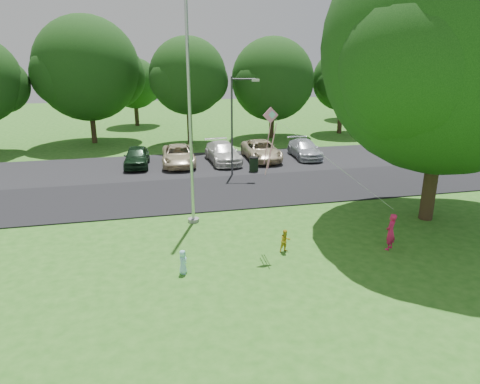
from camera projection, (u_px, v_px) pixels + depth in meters
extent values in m
plane|color=#2D6D1C|center=(306.00, 263.00, 15.64)|extent=(120.00, 120.00, 0.00)
cube|color=black|center=(247.00, 190.00, 23.98)|extent=(60.00, 6.00, 0.06)
cube|color=black|center=(225.00, 163.00, 30.01)|extent=(42.00, 7.00, 0.06)
cylinder|color=#B7BABF|center=(190.00, 111.00, 18.00)|extent=(0.14, 0.14, 10.00)
cylinder|color=gray|center=(194.00, 220.00, 19.51)|extent=(0.50, 0.50, 0.16)
cylinder|color=#3F3F44|center=(232.00, 128.00, 26.05)|extent=(0.12, 0.12, 6.06)
cylinder|color=#3F3F44|center=(244.00, 79.00, 25.15)|extent=(1.39, 0.42, 0.08)
cube|color=silver|center=(256.00, 80.00, 25.16)|extent=(0.49, 0.32, 0.14)
cylinder|color=black|center=(254.00, 165.00, 27.66)|extent=(0.58, 0.58, 0.93)
cylinder|color=black|center=(254.00, 158.00, 27.51)|extent=(0.62, 0.62, 0.05)
cylinder|color=#332316|center=(431.00, 179.00, 19.32)|extent=(0.62, 0.62, 3.87)
sphere|color=#11350E|center=(450.00, 47.00, 17.59)|extent=(10.56, 10.56, 10.56)
sphere|color=#11350E|center=(477.00, 66.00, 19.32)|extent=(6.87, 6.87, 6.87)
sphere|color=#11350E|center=(422.00, 61.00, 16.08)|extent=(6.34, 6.34, 6.34)
sphere|color=#11350E|center=(411.00, 77.00, 16.51)|extent=(5.49, 5.49, 5.49)
sphere|color=#11350E|center=(1.00, 86.00, 32.38)|extent=(4.18, 4.18, 4.18)
cylinder|color=#332316|center=(93.00, 124.00, 36.52)|extent=(0.44, 0.44, 3.19)
sphere|color=#11350E|center=(87.00, 69.00, 35.11)|extent=(8.50, 8.50, 8.50)
sphere|color=#11350E|center=(112.00, 76.00, 36.50)|extent=(5.53, 5.53, 5.53)
sphere|color=#11350E|center=(64.00, 75.00, 33.90)|extent=(5.10, 5.10, 5.10)
cylinder|color=#332316|center=(190.00, 124.00, 36.02)|extent=(0.44, 0.44, 3.43)
sphere|color=#11350E|center=(188.00, 76.00, 34.82)|extent=(6.27, 6.27, 6.27)
sphere|color=#11350E|center=(204.00, 81.00, 35.85)|extent=(4.07, 4.07, 4.07)
sphere|color=#11350E|center=(173.00, 81.00, 33.93)|extent=(3.76, 3.76, 3.76)
cylinder|color=#332316|center=(272.00, 123.00, 38.93)|extent=(0.44, 0.44, 2.66)
sphere|color=#11350E|center=(273.00, 79.00, 37.74)|extent=(7.27, 7.27, 7.27)
sphere|color=#11350E|center=(287.00, 85.00, 38.93)|extent=(4.72, 4.72, 4.72)
sphere|color=#11350E|center=(259.00, 84.00, 36.70)|extent=(4.36, 4.36, 4.36)
cylinder|color=#332316|center=(340.00, 117.00, 41.05)|extent=(0.44, 0.44, 3.02)
sphere|color=#11350E|center=(343.00, 80.00, 39.98)|extent=(5.67, 5.67, 5.67)
sphere|color=#11350E|center=(352.00, 84.00, 40.90)|extent=(3.68, 3.68, 3.68)
sphere|color=#11350E|center=(335.00, 84.00, 39.17)|extent=(3.40, 3.40, 3.40)
cylinder|color=#332316|center=(439.00, 116.00, 40.41)|extent=(0.44, 0.44, 3.42)
sphere|color=#11350E|center=(446.00, 63.00, 38.94)|extent=(8.77, 8.77, 8.77)
sphere|color=#11350E|center=(457.00, 70.00, 40.37)|extent=(5.70, 5.70, 5.70)
sphere|color=#11350E|center=(436.00, 69.00, 37.68)|extent=(5.26, 5.26, 5.26)
cylinder|color=#332316|center=(137.00, 113.00, 45.50)|extent=(0.44, 0.44, 2.60)
sphere|color=#11350E|center=(134.00, 83.00, 44.55)|extent=(5.20, 5.20, 5.20)
sphere|color=#11350E|center=(146.00, 87.00, 45.40)|extent=(3.38, 3.38, 3.38)
sphere|color=#11350E|center=(124.00, 86.00, 43.80)|extent=(3.12, 3.12, 3.12)
cylinder|color=#332316|center=(346.00, 108.00, 50.14)|extent=(0.44, 0.44, 2.60)
sphere|color=#11350E|center=(348.00, 80.00, 49.18)|extent=(5.20, 5.20, 5.20)
sphere|color=#11350E|center=(355.00, 84.00, 50.03)|extent=(3.38, 3.38, 3.38)
sphere|color=#11350E|center=(342.00, 83.00, 48.44)|extent=(3.12, 3.12, 3.12)
imported|color=black|center=(137.00, 157.00, 28.76)|extent=(1.84, 4.02, 1.34)
imported|color=#C6B793|center=(179.00, 155.00, 29.21)|extent=(2.44, 4.84, 1.32)
imported|color=silver|center=(223.00, 153.00, 29.87)|extent=(2.16, 4.81, 1.37)
imported|color=#C6B793|center=(261.00, 150.00, 30.65)|extent=(2.35, 4.88, 1.34)
imported|color=#B2B7BF|center=(305.00, 149.00, 31.31)|extent=(2.00, 4.40, 1.25)
imported|color=#E51E5B|center=(391.00, 232.00, 16.56)|extent=(0.64, 0.60, 1.47)
imported|color=gold|center=(285.00, 241.00, 16.43)|extent=(0.50, 0.42, 0.91)
imported|color=#A6EEFF|center=(183.00, 262.00, 14.80)|extent=(0.42, 0.50, 0.87)
cube|color=pink|center=(271.00, 115.00, 15.47)|extent=(0.59, 0.07, 0.59)
cube|color=#8CC6E5|center=(272.00, 115.00, 15.45)|extent=(0.28, 0.04, 0.28)
cylinder|color=white|center=(333.00, 163.00, 15.87)|extent=(4.56, 1.36, 3.53)
cylinder|color=pink|center=(267.00, 144.00, 15.77)|extent=(0.19, 0.25, 1.57)
cylinder|color=pink|center=(272.00, 146.00, 15.90)|extent=(0.22, 0.41, 1.79)
cylinder|color=pink|center=(270.00, 151.00, 15.80)|extent=(0.24, 0.60, 2.00)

